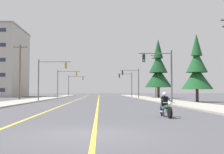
{
  "coord_description": "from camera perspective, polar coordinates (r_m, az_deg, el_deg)",
  "views": [
    {
      "loc": [
        0.48,
        -10.28,
        1.51
      ],
      "look_at": [
        1.74,
        18.93,
        2.95
      ],
      "focal_mm": 46.29,
      "sensor_mm": 36.0,
      "label": 1
    }
  ],
  "objects": [
    {
      "name": "ground_plane",
      "position": [
        10.4,
        -5.2,
        -11.17
      ],
      "size": [
        400.0,
        400.0,
        0.0
      ],
      "primitive_type": "plane",
      "color": "#47474C"
    },
    {
      "name": "lane_stripe_center",
      "position": [
        55.3,
        -2.66,
        -4.37
      ],
      "size": [
        0.16,
        100.0,
        0.01
      ],
      "primitive_type": "cube",
      "color": "yellow",
      "rests_on": "ground"
    },
    {
      "name": "lane_stripe_left",
      "position": [
        55.44,
        -6.55,
        -4.35
      ],
      "size": [
        0.16,
        100.0,
        0.01
      ],
      "primitive_type": "cube",
      "color": "yellow",
      "rests_on": "ground"
    },
    {
      "name": "sidewalk_kerb_right",
      "position": [
        51.26,
        8.69,
        -4.39
      ],
      "size": [
        4.4,
        110.0,
        0.14
      ],
      "primitive_type": "cube",
      "color": "#9E998E",
      "rests_on": "ground"
    },
    {
      "name": "sidewalk_kerb_left",
      "position": [
        51.45,
        -14.68,
        -4.33
      ],
      "size": [
        4.4,
        110.0,
        0.14
      ],
      "primitive_type": "cube",
      "color": "#9E998E",
      "rests_on": "ground"
    },
    {
      "name": "motorcycle_with_rider",
      "position": [
        17.24,
        10.54,
        -5.85
      ],
      "size": [
        0.7,
        2.19,
        1.46
      ],
      "color": "black",
      "rests_on": "ground"
    },
    {
      "name": "traffic_signal_near_right",
      "position": [
        33.47,
        9.92,
        1.55
      ],
      "size": [
        3.84,
        0.37,
        6.2
      ],
      "color": "#56565B",
      "rests_on": "ground"
    },
    {
      "name": "traffic_signal_near_left",
      "position": [
        43.52,
        -12.56,
        0.66
      ],
      "size": [
        4.84,
        0.42,
        6.2
      ],
      "color": "#56565B",
      "rests_on": "ground"
    },
    {
      "name": "traffic_signal_mid_right",
      "position": [
        59.89,
        4.21,
        -0.38
      ],
      "size": [
        4.01,
        0.39,
        6.2
      ],
      "color": "#56565B",
      "rests_on": "ground"
    },
    {
      "name": "traffic_signal_mid_left",
      "position": [
        64.12,
        -9.44,
        -0.46
      ],
      "size": [
        4.98,
        0.47,
        6.2
      ],
      "color": "#56565B",
      "rests_on": "ground"
    },
    {
      "name": "traffic_signal_far_right",
      "position": [
        72.15,
        3.11,
        -0.81
      ],
      "size": [
        3.71,
        0.43,
        6.2
      ],
      "color": "#56565B",
      "rests_on": "ground"
    },
    {
      "name": "traffic_signal_far_left",
      "position": [
        86.44,
        -7.6,
        -1.06
      ],
      "size": [
        5.04,
        0.45,
        6.2
      ],
      "color": "#56565B",
      "rests_on": "ground"
    },
    {
      "name": "utility_pole_left_near",
      "position": [
        51.15,
        -17.73,
        1.14
      ],
      "size": [
        2.39,
        0.26,
        9.37
      ],
      "color": "brown",
      "rests_on": "ground"
    },
    {
      "name": "utility_pole_right_far",
      "position": [
        67.92,
        8.63,
        0.55
      ],
      "size": [
        2.17,
        0.26,
        10.2
      ],
      "color": "brown",
      "rests_on": "ground"
    },
    {
      "name": "conifer_tree_right_verge_near",
      "position": [
        42.16,
        16.4,
        1.25
      ],
      "size": [
        4.38,
        4.38,
        9.63
      ],
      "color": "#423023",
      "rests_on": "ground"
    },
    {
      "name": "conifer_tree_right_verge_far",
      "position": [
        62.84,
        9.14,
        1.19
      ],
      "size": [
        5.8,
        5.8,
        12.77
      ],
      "color": "#423023",
      "rests_on": "ground"
    }
  ]
}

